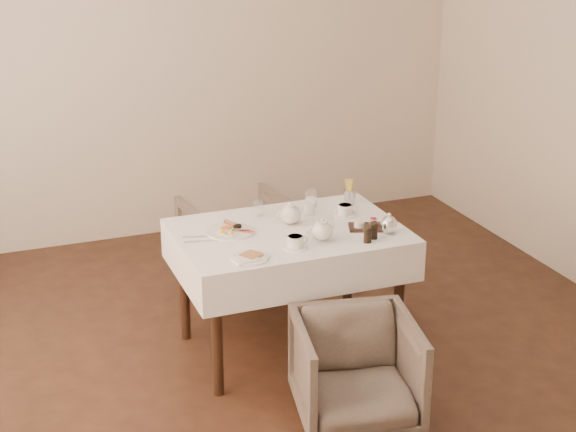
# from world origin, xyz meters

# --- Properties ---
(table) EXTENTS (1.28, 0.88, 0.75)m
(table) POSITION_xyz_m (0.06, 0.38, 0.64)
(table) COLOR black
(table) RESTS_ON ground
(armchair_near) EXTENTS (0.71, 0.72, 0.56)m
(armchair_near) POSITION_xyz_m (0.11, -0.44, 0.28)
(armchair_near) COLOR brown
(armchair_near) RESTS_ON ground
(armchair_far) EXTENTS (0.74, 0.76, 0.63)m
(armchair_far) POSITION_xyz_m (0.07, 1.30, 0.32)
(armchair_far) COLOR brown
(armchair_far) RESTS_ON ground
(breakfast_plate) EXTENTS (0.27, 0.27, 0.03)m
(breakfast_plate) POSITION_xyz_m (-0.26, 0.47, 0.76)
(breakfast_plate) COLOR white
(breakfast_plate) RESTS_ON table
(side_plate) EXTENTS (0.20, 0.20, 0.02)m
(side_plate) POSITION_xyz_m (-0.29, 0.06, 0.76)
(side_plate) COLOR white
(side_plate) RESTS_ON table
(teapot_centre) EXTENTS (0.18, 0.15, 0.14)m
(teapot_centre) POSITION_xyz_m (0.11, 0.47, 0.82)
(teapot_centre) COLOR white
(teapot_centre) RESTS_ON table
(teapot_front) EXTENTS (0.19, 0.16, 0.13)m
(teapot_front) POSITION_xyz_m (0.18, 0.17, 0.82)
(teapot_front) COLOR white
(teapot_front) RESTS_ON table
(creamer) EXTENTS (0.08, 0.08, 0.07)m
(creamer) POSITION_xyz_m (0.27, 0.58, 0.79)
(creamer) COLOR white
(creamer) RESTS_ON table
(teacup_near) EXTENTS (0.14, 0.14, 0.07)m
(teacup_near) POSITION_xyz_m (0.00, 0.13, 0.79)
(teacup_near) COLOR white
(teacup_near) RESTS_ON table
(teacup_far) EXTENTS (0.14, 0.14, 0.07)m
(teacup_far) POSITION_xyz_m (0.46, 0.48, 0.79)
(teacup_far) COLOR white
(teacup_far) RESTS_ON table
(glass_left) EXTENTS (0.08, 0.08, 0.09)m
(glass_left) POSITION_xyz_m (-0.02, 0.67, 0.80)
(glass_left) COLOR silver
(glass_left) RESTS_ON table
(glass_mid) EXTENTS (0.07, 0.07, 0.09)m
(glass_mid) POSITION_xyz_m (0.30, 0.37, 0.80)
(glass_mid) COLOR silver
(glass_mid) RESTS_ON table
(glass_right) EXTENTS (0.09, 0.09, 0.10)m
(glass_right) POSITION_xyz_m (0.33, 0.69, 0.81)
(glass_right) COLOR silver
(glass_right) RESTS_ON table
(condiment_board) EXTENTS (0.22, 0.19, 0.05)m
(condiment_board) POSITION_xyz_m (0.48, 0.25, 0.77)
(condiment_board) COLOR black
(condiment_board) RESTS_ON table
(pepper_mill_left) EXTENTS (0.05, 0.05, 0.10)m
(pepper_mill_left) POSITION_xyz_m (0.40, 0.06, 0.81)
(pepper_mill_left) COLOR black
(pepper_mill_left) RESTS_ON table
(pepper_mill_right) EXTENTS (0.07, 0.07, 0.11)m
(pepper_mill_right) POSITION_xyz_m (0.45, 0.09, 0.81)
(pepper_mill_right) COLOR black
(pepper_mill_right) RESTS_ON table
(silver_pot) EXTENTS (0.12, 0.10, 0.12)m
(silver_pot) POSITION_xyz_m (0.57, 0.13, 0.82)
(silver_pot) COLOR white
(silver_pot) RESTS_ON table
(fries_cup) EXTENTS (0.07, 0.07, 0.16)m
(fries_cup) POSITION_xyz_m (0.58, 0.67, 0.82)
(fries_cup) COLOR silver
(fries_cup) RESTS_ON table
(cutlery_fork) EXTENTS (0.21, 0.07, 0.00)m
(cutlery_fork) POSITION_xyz_m (-0.43, 0.46, 0.76)
(cutlery_fork) COLOR silver
(cutlery_fork) RESTS_ON table
(cutlery_knife) EXTENTS (0.21, 0.05, 0.00)m
(cutlery_knife) POSITION_xyz_m (-0.44, 0.40, 0.76)
(cutlery_knife) COLOR silver
(cutlery_knife) RESTS_ON table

